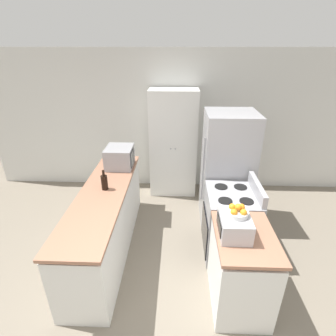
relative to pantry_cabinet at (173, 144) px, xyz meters
name	(u,v)px	position (x,y,z in m)	size (l,w,h in m)	color
wall_back	(171,123)	(-0.05, 0.29, 0.32)	(7.00, 0.06, 2.60)	silver
counter_left	(106,222)	(-0.88, -1.66, -0.54)	(0.60, 2.39, 0.92)	silver
counter_right	(240,270)	(0.77, -2.44, -0.54)	(0.60, 0.83, 0.92)	silver
pantry_cabinet	(173,144)	(0.00, 0.00, 0.00)	(0.85, 0.50, 1.96)	white
stove	(230,223)	(0.79, -1.65, -0.51)	(0.66, 0.72, 1.08)	#9E9EA3
refrigerator	(227,170)	(0.84, -0.89, -0.09)	(0.75, 0.71, 1.78)	#A3A3A8
microwave	(120,157)	(-0.80, -0.87, 0.10)	(0.41, 0.44, 0.31)	#939399
wine_bottle	(104,182)	(-0.86, -1.59, 0.04)	(0.08, 0.08, 0.27)	black
toaster_oven	(234,225)	(0.65, -2.42, 0.05)	(0.30, 0.39, 0.21)	#B2B2B7
fruit_bowl	(238,211)	(0.67, -2.40, 0.19)	(0.22, 0.22, 0.13)	silver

